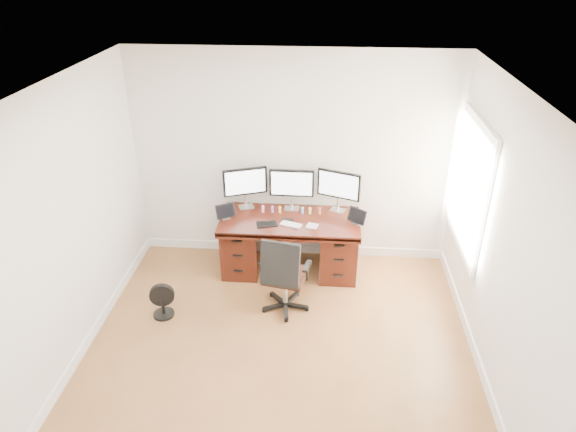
# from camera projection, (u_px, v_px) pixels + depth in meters

# --- Properties ---
(ground) EXTENTS (4.50, 4.50, 0.00)m
(ground) POSITION_uv_depth(u_px,v_px,m) (276.00, 373.00, 5.02)
(ground) COLOR brown
(ground) RESTS_ON ground
(back_wall) EXTENTS (4.00, 0.10, 2.70)m
(back_wall) POSITION_uv_depth(u_px,v_px,m) (293.00, 159.00, 6.36)
(back_wall) COLOR silver
(back_wall) RESTS_ON ground
(right_wall) EXTENTS (0.10, 4.50, 2.70)m
(right_wall) POSITION_uv_depth(u_px,v_px,m) (510.00, 260.00, 4.33)
(right_wall) COLOR silver
(right_wall) RESTS_ON ground
(desk) EXTENTS (1.70, 0.80, 0.75)m
(desk) POSITION_uv_depth(u_px,v_px,m) (290.00, 242.00, 6.44)
(desk) COLOR #38120B
(desk) RESTS_ON ground
(office_chair) EXTENTS (0.60, 0.60, 0.97)m
(office_chair) POSITION_uv_depth(u_px,v_px,m) (284.00, 287.00, 5.74)
(office_chair) COLOR black
(office_chair) RESTS_ON ground
(floor_fan) EXTENTS (0.28, 0.24, 0.40)m
(floor_fan) POSITION_uv_depth(u_px,v_px,m) (162.00, 301.00, 5.71)
(floor_fan) COLOR black
(floor_fan) RESTS_ON ground
(monitor_left) EXTENTS (0.53, 0.23, 0.53)m
(monitor_left) POSITION_uv_depth(u_px,v_px,m) (245.00, 183.00, 6.36)
(monitor_left) COLOR silver
(monitor_left) RESTS_ON desk
(monitor_center) EXTENTS (0.55, 0.14, 0.53)m
(monitor_center) POSITION_uv_depth(u_px,v_px,m) (292.00, 185.00, 6.32)
(monitor_center) COLOR silver
(monitor_center) RESTS_ON desk
(monitor_right) EXTENTS (0.53, 0.23, 0.53)m
(monitor_right) POSITION_uv_depth(u_px,v_px,m) (339.00, 186.00, 6.28)
(monitor_right) COLOR silver
(monitor_right) RESTS_ON desk
(tablet_left) EXTENTS (0.24, 0.18, 0.19)m
(tablet_left) POSITION_uv_depth(u_px,v_px,m) (225.00, 212.00, 6.22)
(tablet_left) COLOR silver
(tablet_left) RESTS_ON desk
(tablet_right) EXTENTS (0.23, 0.20, 0.19)m
(tablet_right) POSITION_uv_depth(u_px,v_px,m) (357.00, 217.00, 6.11)
(tablet_right) COLOR silver
(tablet_right) RESTS_ON desk
(keyboard) EXTENTS (0.27, 0.18, 0.01)m
(keyboard) POSITION_uv_depth(u_px,v_px,m) (291.00, 225.00, 6.11)
(keyboard) COLOR silver
(keyboard) RESTS_ON desk
(trackpad) EXTENTS (0.16, 0.16, 0.01)m
(trackpad) POSITION_uv_depth(u_px,v_px,m) (312.00, 226.00, 6.08)
(trackpad) COLOR silver
(trackpad) RESTS_ON desk
(drawing_tablet) EXTENTS (0.27, 0.21, 0.01)m
(drawing_tablet) POSITION_uv_depth(u_px,v_px,m) (267.00, 224.00, 6.12)
(drawing_tablet) COLOR black
(drawing_tablet) RESTS_ON desk
(phone) EXTENTS (0.15, 0.10, 0.01)m
(phone) POSITION_uv_depth(u_px,v_px,m) (288.00, 220.00, 6.21)
(phone) COLOR black
(phone) RESTS_ON desk
(figurine_pink) EXTENTS (0.04, 0.04, 0.09)m
(figurine_pink) POSITION_uv_depth(u_px,v_px,m) (263.00, 208.00, 6.38)
(figurine_pink) COLOR pink
(figurine_pink) RESTS_ON desk
(figurine_purple) EXTENTS (0.04, 0.04, 0.09)m
(figurine_purple) POSITION_uv_depth(u_px,v_px,m) (272.00, 209.00, 6.37)
(figurine_purple) COLOR #9460D4
(figurine_purple) RESTS_ON desk
(figurine_orange) EXTENTS (0.04, 0.04, 0.09)m
(figurine_orange) POSITION_uv_depth(u_px,v_px,m) (280.00, 209.00, 6.36)
(figurine_orange) COLOR gold
(figurine_orange) RESTS_ON desk
(figurine_blue) EXTENTS (0.04, 0.04, 0.09)m
(figurine_blue) POSITION_uv_depth(u_px,v_px,m) (302.00, 210.00, 6.34)
(figurine_blue) COLOR #5E97F4
(figurine_blue) RESTS_ON desk
(figurine_yellow) EXTENTS (0.04, 0.04, 0.09)m
(figurine_yellow) POSITION_uv_depth(u_px,v_px,m) (310.00, 210.00, 6.34)
(figurine_yellow) COLOR #E8E75A
(figurine_yellow) RESTS_ON desk
(figurine_brown) EXTENTS (0.04, 0.04, 0.09)m
(figurine_brown) POSITION_uv_depth(u_px,v_px,m) (320.00, 211.00, 6.33)
(figurine_brown) COLOR brown
(figurine_brown) RESTS_ON desk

